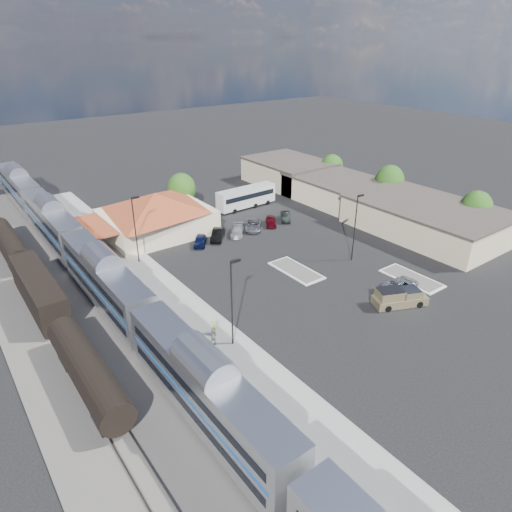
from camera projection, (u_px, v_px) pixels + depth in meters
ground at (282, 287)px, 54.05m from camera, size 280.00×280.00×0.00m
railbed at (82, 314)px, 48.56m from camera, size 16.00×100.00×0.12m
platform at (167, 296)px, 51.92m from camera, size 5.50×92.00×0.18m
passenger_train at (106, 283)px, 48.96m from camera, size 3.00×104.00×5.55m
freight_cars at (39, 292)px, 49.03m from camera, size 2.80×46.00×4.00m
station_depot at (156, 213)px, 67.64m from camera, size 18.35×12.24×6.20m
buildings_east at (355, 194)px, 78.43m from camera, size 14.40×51.40×4.80m
traffic_island_south at (296, 270)px, 57.60m from camera, size 3.30×7.50×0.21m
traffic_island_north at (412, 278)px, 55.72m from camera, size 3.30×7.50×0.21m
lamp_plat_s at (232, 297)px, 41.55m from camera, size 1.08×0.25×9.00m
lamp_plat_n at (135, 225)px, 57.48m from camera, size 1.08×0.25×9.00m
lamp_lot at (356, 222)px, 58.23m from camera, size 1.08×0.25×9.00m
tree_east_a at (476, 207)px, 67.71m from camera, size 4.56×4.56×6.42m
tree_east_b at (390, 181)px, 79.16m from camera, size 4.94×4.94×6.96m
tree_east_c at (332, 167)px, 89.50m from camera, size 4.41×4.41×6.21m
tree_depot at (181, 189)px, 75.65m from camera, size 4.71×4.71×6.63m
pickup_truck at (400, 297)px, 49.92m from camera, size 6.26×4.30×2.04m
suv at (401, 284)px, 53.22m from camera, size 5.00×2.45×1.37m
coach_bus at (246, 196)px, 78.23m from camera, size 11.14×2.77×3.55m
person_a at (214, 327)px, 44.77m from camera, size 0.39×0.59×1.62m
person_b at (213, 337)px, 43.23m from camera, size 0.94×1.03×1.72m
parked_car_a at (200, 241)px, 64.53m from camera, size 3.56×4.08×1.33m
parked_car_b at (218, 234)px, 66.43m from camera, size 4.21×4.49×1.51m
parked_car_c at (237, 231)px, 67.98m from camera, size 4.15×4.62×1.29m
parked_car_d at (253, 225)px, 69.89m from camera, size 4.99×5.35×1.40m
parked_car_e at (271, 221)px, 71.40m from camera, size 3.49×4.07×1.32m
parked_car_f at (285, 216)px, 73.34m from camera, size 3.46×4.08×1.32m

